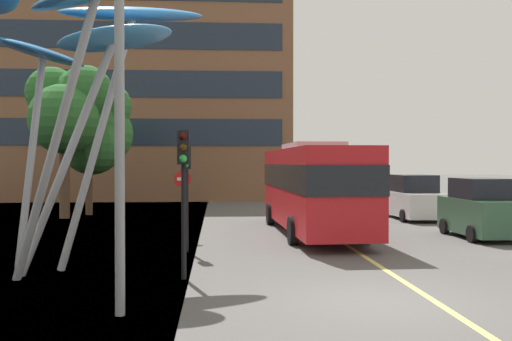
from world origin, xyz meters
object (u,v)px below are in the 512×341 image
object	(u,v)px
red_bus	(312,184)
street_lamp	(135,26)
traffic_light_kerb_near	(183,172)
traffic_light_kerb_far	(186,173)
no_entry_sign	(183,194)
car_parked_far	(413,199)
car_parked_mid	(481,210)

from	to	relation	value
red_bus	street_lamp	bearing A→B (deg)	-113.73
red_bus	traffic_light_kerb_near	size ratio (longest dim) A/B	3.14
traffic_light_kerb_far	red_bus	bearing A→B (deg)	43.92
no_entry_sign	traffic_light_kerb_far	bearing A→B (deg)	-84.40
red_bus	car_parked_far	size ratio (longest dim) A/B	2.44
red_bus	no_entry_sign	world-z (taller)	red_bus
car_parked_mid	street_lamp	bearing A→B (deg)	-137.95
traffic_light_kerb_far	street_lamp	world-z (taller)	street_lamp
traffic_light_kerb_far	car_parked_mid	bearing A→B (deg)	14.58
traffic_light_kerb_near	car_parked_mid	size ratio (longest dim) A/B	0.90
traffic_light_kerb_near	street_lamp	world-z (taller)	street_lamp
car_parked_far	no_entry_sign	distance (m)	12.80
car_parked_mid	car_parked_far	xyz separation A→B (m)	(-0.11, 7.06, -0.02)
car_parked_mid	traffic_light_kerb_far	bearing A→B (deg)	-165.42
car_parked_far	street_lamp	size ratio (longest dim) A/B	0.54
traffic_light_kerb_near	street_lamp	bearing A→B (deg)	-102.37
traffic_light_kerb_near	street_lamp	size ratio (longest dim) A/B	0.42
traffic_light_kerb_near	traffic_light_kerb_far	distance (m)	4.19
car_parked_mid	street_lamp	distance (m)	15.58
no_entry_sign	traffic_light_kerb_near	bearing A→B (deg)	-86.40
traffic_light_kerb_near	car_parked_mid	distance (m)	12.65
street_lamp	car_parked_far	bearing A→B (deg)	57.20
red_bus	traffic_light_kerb_far	size ratio (longest dim) A/B	3.29
street_lamp	traffic_light_kerb_near	bearing A→B (deg)	77.63
traffic_light_kerb_near	no_entry_sign	size ratio (longest dim) A/B	1.42
car_parked_mid	car_parked_far	size ratio (longest dim) A/B	0.86
street_lamp	red_bus	bearing A→B (deg)	66.27
red_bus	car_parked_mid	size ratio (longest dim) A/B	2.83
traffic_light_kerb_near	no_entry_sign	bearing A→B (deg)	93.60
traffic_light_kerb_near	traffic_light_kerb_far	size ratio (longest dim) A/B	1.05
street_lamp	no_entry_sign	bearing A→B (deg)	88.73
traffic_light_kerb_far	car_parked_mid	world-z (taller)	traffic_light_kerb_far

